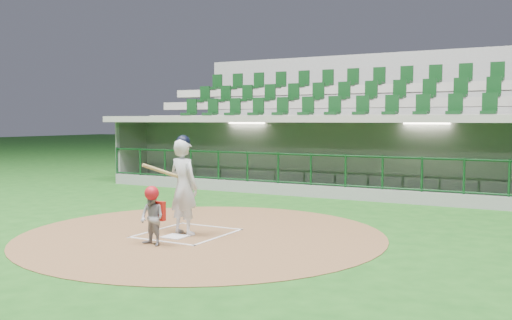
{
  "coord_description": "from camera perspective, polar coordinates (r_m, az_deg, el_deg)",
  "views": [
    {
      "loc": [
        6.56,
        -9.49,
        2.26
      ],
      "look_at": [
        -0.02,
        2.6,
        1.3
      ],
      "focal_mm": 40.0,
      "sensor_mm": 36.0,
      "label": 1
    }
  ],
  "objects": [
    {
      "name": "ground",
      "position": [
        11.75,
        -6.04,
        -7.12
      ],
      "size": [
        120.0,
        120.0,
        0.0
      ],
      "primitive_type": "plane",
      "color": "#184C15",
      "rests_on": "ground"
    },
    {
      "name": "dirt_circle",
      "position": [
        11.43,
        -5.36,
        -7.41
      ],
      "size": [
        7.2,
        7.2,
        0.01
      ],
      "primitive_type": "cylinder",
      "color": "brown",
      "rests_on": "ground"
    },
    {
      "name": "home_plate",
      "position": [
        11.19,
        -8.09,
        -7.59
      ],
      "size": [
        0.43,
        0.43,
        0.02
      ],
      "primitive_type": "cube",
      "color": "silver",
      "rests_on": "dirt_circle"
    },
    {
      "name": "batter_box_chalk",
      "position": [
        11.51,
        -6.89,
        -7.28
      ],
      "size": [
        1.55,
        1.8,
        0.01
      ],
      "color": "white",
      "rests_on": "ground"
    },
    {
      "name": "dugout_structure",
      "position": [
        18.5,
        8.26,
        -0.09
      ],
      "size": [
        16.4,
        3.7,
        3.0
      ],
      "color": "slate",
      "rests_on": "ground"
    },
    {
      "name": "seating_deck",
      "position": [
        21.44,
        10.71,
        1.69
      ],
      "size": [
        17.0,
        6.72,
        5.15
      ],
      "color": "slate",
      "rests_on": "ground"
    },
    {
      "name": "batter",
      "position": [
        11.29,
        -7.27,
        -2.52
      ],
      "size": [
        0.92,
        0.93,
        1.96
      ],
      "color": "silver",
      "rests_on": "dirt_circle"
    },
    {
      "name": "catcher",
      "position": [
        10.44,
        -10.33,
        -5.48
      ],
      "size": [
        0.54,
        0.46,
        1.08
      ],
      "color": "gray",
      "rests_on": "dirt_circle"
    }
  ]
}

